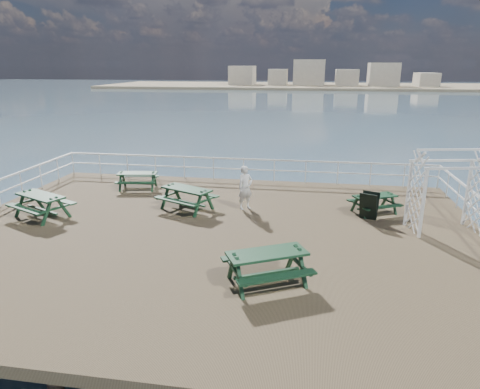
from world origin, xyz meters
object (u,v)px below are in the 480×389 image
at_px(picnic_table_c, 375,200).
at_px(trellis_arbor, 446,195).
at_px(picnic_table_e, 267,261).
at_px(person, 245,188).
at_px(picnic_table_d, 41,201).
at_px(picnic_table_b, 187,194).
at_px(picnic_table_a, 138,177).

bearing_deg(picnic_table_c, trellis_arbor, -64.17).
height_order(picnic_table_e, person, person).
height_order(picnic_table_d, picnic_table_e, picnic_table_e).
bearing_deg(picnic_table_e, picnic_table_c, 32.98).
distance_m(picnic_table_b, picnic_table_e, 6.45).
xyz_separation_m(picnic_table_b, person, (2.21, 0.41, 0.23)).
bearing_deg(person, picnic_table_c, -36.75).
distance_m(picnic_table_a, trellis_arbor, 12.51).
xyz_separation_m(picnic_table_a, picnic_table_b, (2.98, -2.42, 0.08)).
relative_size(picnic_table_a, person, 1.13).
distance_m(picnic_table_b, picnic_table_c, 7.11).
height_order(picnic_table_a, picnic_table_c, picnic_table_a).
bearing_deg(picnic_table_a, picnic_table_d, -125.37).
bearing_deg(trellis_arbor, person, 158.81).
height_order(picnic_table_c, person, person).
bearing_deg(picnic_table_d, picnic_table_a, 88.40).
bearing_deg(person, trellis_arbor, -50.01).
bearing_deg(picnic_table_a, picnic_table_c, -18.94).
xyz_separation_m(picnic_table_b, picnic_table_c, (7.07, 0.71, -0.11)).
bearing_deg(picnic_table_d, picnic_table_c, 35.80).
height_order(picnic_table_c, picnic_table_e, picnic_table_e).
distance_m(picnic_table_b, picnic_table_d, 5.28).
height_order(picnic_table_b, picnic_table_c, picnic_table_b).
height_order(picnic_table_a, picnic_table_b, picnic_table_b).
distance_m(picnic_table_a, picnic_table_c, 10.20).
relative_size(picnic_table_c, picnic_table_e, 0.80).
xyz_separation_m(picnic_table_c, picnic_table_d, (-12.07, -2.42, 0.12)).
xyz_separation_m(picnic_table_b, picnic_table_d, (-5.00, -1.71, 0.00)).
height_order(picnic_table_b, trellis_arbor, trellis_arbor).
bearing_deg(picnic_table_a, person, -30.42).
xyz_separation_m(trellis_arbor, person, (-6.89, 1.19, -0.40)).
relative_size(picnic_table_c, trellis_arbor, 0.73).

